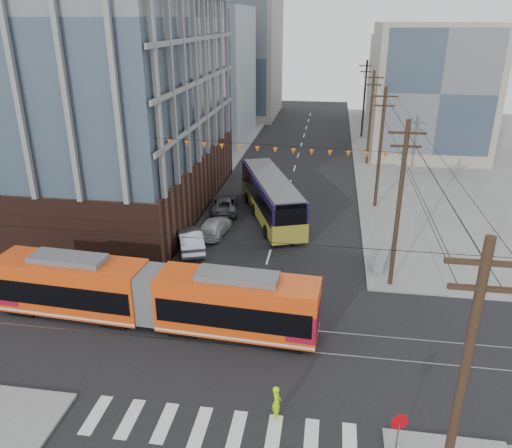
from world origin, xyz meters
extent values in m
plane|color=slate|center=(0.00, 0.00, 0.00)|extent=(160.00, 160.00, 0.00)
cube|color=#381E16|center=(-22.00, 23.00, 14.30)|extent=(30.00, 25.00, 28.60)
cube|color=#8C99A5|center=(-17.00, 52.00, 9.00)|extent=(18.00, 16.00, 18.00)
cube|color=gray|center=(16.00, 48.00, 8.00)|extent=(14.00, 14.00, 16.00)
cube|color=gray|center=(-14.00, 72.00, 10.00)|extent=(16.00, 18.00, 20.00)
cube|color=#8C99A5|center=(18.00, 68.00, 7.00)|extent=(16.00, 16.00, 14.00)
cylinder|color=black|center=(8.50, -6.00, 5.50)|extent=(0.30, 0.30, 11.00)
cylinder|color=black|center=(8.50, 56.00, 5.50)|extent=(0.30, 0.30, 11.00)
imported|color=#A1A9BA|center=(-6.09, 14.43, 0.83)|extent=(3.49, 5.32, 1.66)
imported|color=silver|center=(-4.92, 17.51, 0.68)|extent=(2.39, 4.89, 1.37)
imported|color=#505254|center=(-5.22, 22.77, 0.71)|extent=(3.29, 5.44, 1.41)
imported|color=#B5FD09|center=(2.40, -1.90, 0.84)|extent=(0.55, 0.70, 1.67)
cube|color=gray|center=(8.30, 14.31, 0.43)|extent=(1.93, 4.39, 0.86)
camera|label=1|loc=(4.10, -19.05, 16.42)|focal=35.00mm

